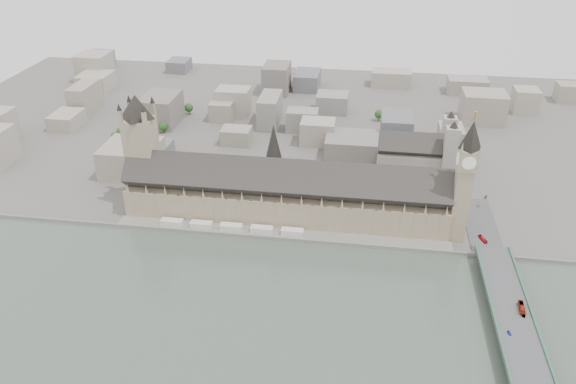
# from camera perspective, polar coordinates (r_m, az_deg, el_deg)

# --- Properties ---
(ground) EXTENTS (900.00, 900.00, 0.00)m
(ground) POSITION_cam_1_polar(r_m,az_deg,el_deg) (457.87, -0.67, -3.88)
(ground) COLOR #595651
(ground) RESTS_ON ground
(embankment_wall) EXTENTS (600.00, 1.50, 3.00)m
(embankment_wall) POSITION_cam_1_polar(r_m,az_deg,el_deg) (444.70, -0.97, -4.76)
(embankment_wall) COLOR gray
(embankment_wall) RESTS_ON ground
(river_terrace) EXTENTS (270.00, 15.00, 2.00)m
(river_terrace) POSITION_cam_1_polar(r_m,az_deg,el_deg) (451.13, -0.82, -4.29)
(river_terrace) COLOR gray
(river_terrace) RESTS_ON ground
(terrace_tents) EXTENTS (118.00, 7.00, 4.00)m
(terrace_tents) POSITION_cam_1_polar(r_m,az_deg,el_deg) (457.03, -5.78, -3.52)
(terrace_tents) COLOR silver
(terrace_tents) RESTS_ON river_terrace
(palace_of_westminster) EXTENTS (265.00, 40.73, 55.44)m
(palace_of_westminster) POSITION_cam_1_polar(r_m,az_deg,el_deg) (462.76, -0.31, -0.21)
(palace_of_westminster) COLOR #9C8869
(palace_of_westminster) RESTS_ON ground
(elizabeth_tower) EXTENTS (17.00, 17.00, 107.50)m
(elizabeth_tower) POSITION_cam_1_polar(r_m,az_deg,el_deg) (438.62, 17.57, 1.81)
(elizabeth_tower) COLOR #9C8869
(elizabeth_tower) RESTS_ON ground
(victoria_tower) EXTENTS (30.00, 30.00, 100.00)m
(victoria_tower) POSITION_cam_1_polar(r_m,az_deg,el_deg) (485.04, -14.65, 4.53)
(victoria_tower) COLOR #9C8869
(victoria_tower) RESTS_ON ground
(central_tower) EXTENTS (13.00, 13.00, 48.00)m
(central_tower) POSITION_cam_1_polar(r_m,az_deg,el_deg) (453.64, -1.46, 4.15)
(central_tower) COLOR gray
(central_tower) RESTS_ON ground
(westminster_bridge) EXTENTS (25.00, 325.00, 10.25)m
(westminster_bridge) POSITION_cam_1_polar(r_m,az_deg,el_deg) (393.66, 21.66, -11.75)
(westminster_bridge) COLOR #474749
(westminster_bridge) RESTS_ON ground
(bridge_parapets) EXTENTS (25.00, 235.00, 1.15)m
(bridge_parapets) POSITION_cam_1_polar(r_m,az_deg,el_deg) (358.12, 23.19, -15.65)
(bridge_parapets) COLOR #37644D
(bridge_parapets) RESTS_ON westminster_bridge
(westminster_abbey) EXTENTS (68.00, 36.00, 64.00)m
(westminster_abbey) POSITION_cam_1_polar(r_m,az_deg,el_deg) (526.86, 12.98, 3.14)
(westminster_abbey) COLOR #9B978B
(westminster_abbey) RESTS_ON ground
(city_skyline_inland) EXTENTS (720.00, 360.00, 38.00)m
(city_skyline_inland) POSITION_cam_1_polar(r_m,az_deg,el_deg) (668.02, 2.62, 8.93)
(city_skyline_inland) COLOR gray
(city_skyline_inland) RESTS_ON ground
(park_trees) EXTENTS (110.00, 30.00, 15.00)m
(park_trees) POSITION_cam_1_polar(r_m,az_deg,el_deg) (506.32, -0.74, 0.59)
(park_trees) COLOR #1F4318
(park_trees) RESTS_ON ground
(red_bus_north) EXTENTS (5.93, 10.53, 2.88)m
(red_bus_north) POSITION_cam_1_polar(r_m,az_deg,el_deg) (450.65, 19.18, -4.55)
(red_bus_north) COLOR red
(red_bus_north) RESTS_ON westminster_bridge
(red_bus_south) EXTENTS (3.65, 12.43, 3.42)m
(red_bus_south) POSITION_cam_1_polar(r_m,az_deg,el_deg) (392.87, 22.65, -10.77)
(red_bus_south) COLOR #A52A14
(red_bus_south) RESTS_ON westminster_bridge
(car_blue) EXTENTS (2.15, 4.14, 1.34)m
(car_blue) POSITION_cam_1_polar(r_m,az_deg,el_deg) (373.01, 21.58, -13.15)
(car_blue) COLOR #1D2EBC
(car_blue) RESTS_ON westminster_bridge
(car_silver) EXTENTS (2.89, 5.11, 1.59)m
(car_silver) POSITION_cam_1_polar(r_m,az_deg,el_deg) (389.47, 22.85, -11.39)
(car_silver) COLOR gray
(car_silver) RESTS_ON westminster_bridge
(car_approach) EXTENTS (3.50, 5.47, 1.47)m
(car_approach) POSITION_cam_1_polar(r_m,az_deg,el_deg) (511.13, 19.44, -0.49)
(car_approach) COLOR gray
(car_approach) RESTS_ON westminster_bridge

